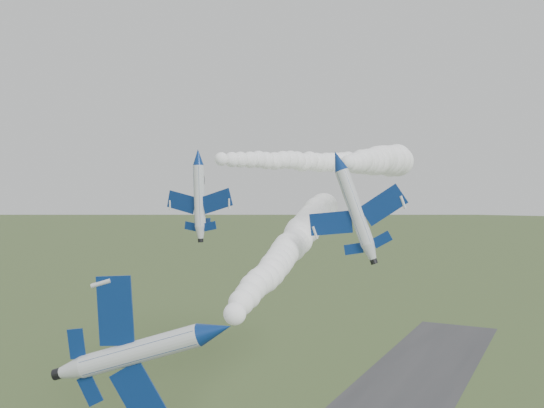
{
  "coord_description": "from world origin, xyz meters",
  "views": [
    {
      "loc": [
        33.57,
        -45.71,
        45.73
      ],
      "look_at": [
        4.52,
        12.39,
        43.9
      ],
      "focal_mm": 40.0,
      "sensor_mm": 36.0,
      "label": 1
    }
  ],
  "objects": [
    {
      "name": "smoke_trail_jet_pair_left",
      "position": [
        -7.01,
        56.31,
        50.28
      ],
      "size": [
        7.78,
        70.98,
        4.46
      ],
      "primitive_type": null,
      "rotation": [
        0.0,
        0.0,
        -0.05
      ],
      "color": "white"
    },
    {
      "name": "smoke_trail_jet_pair_right",
      "position": [
        5.51,
        49.17,
        49.91
      ],
      "size": [
        15.75,
        58.22,
        5.95
      ],
      "primitive_type": null,
      "rotation": [
        0.0,
        0.0,
        0.17
      ],
      "color": "white"
    },
    {
      "name": "jet_pair_left",
      "position": [
        -8.67,
        17.94,
        49.51
      ],
      "size": [
        9.76,
        11.72,
        2.9
      ],
      "rotation": [
        0.0,
        -0.03,
        -0.05
      ],
      "color": "silver"
    },
    {
      "name": "jet_pair_right",
      "position": [
        10.09,
        17.57,
        48.68
      ],
      "size": [
        10.57,
        13.21,
        4.4
      ],
      "rotation": [
        0.0,
        -0.35,
        0.17
      ],
      "color": "silver"
    },
    {
      "name": "jet_lead",
      "position": [
        11.74,
        -10.73,
        35.92
      ],
      "size": [
        5.77,
        13.53,
        10.87
      ],
      "rotation": [
        0.0,
        1.27,
        0.29
      ],
      "color": "silver"
    },
    {
      "name": "smoke_trail_jet_lead",
      "position": [
        0.47,
        28.39,
        38.96
      ],
      "size": [
        26.79,
        72.93,
        5.36
      ],
      "primitive_type": null,
      "rotation": [
        0.0,
        0.0,
        0.29
      ],
      "color": "white"
    }
  ]
}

